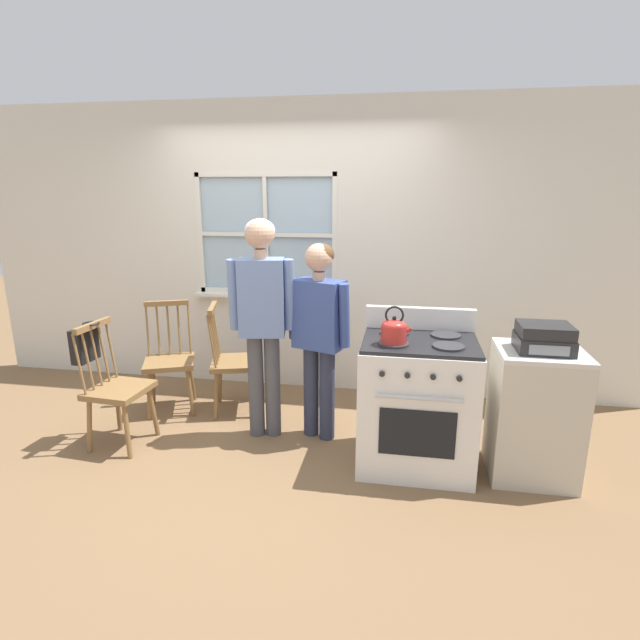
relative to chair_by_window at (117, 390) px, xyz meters
name	(u,v)px	position (x,y,z in m)	size (l,w,h in m)	color
ground_plane	(259,454)	(1.10, 0.01, -0.44)	(16.00, 16.00, 0.00)	brown
wall_back	(299,252)	(1.12, 1.41, 0.89)	(6.40, 0.16, 2.70)	silver
chair_by_window	(117,390)	(0.00, 0.00, 0.00)	(0.43, 0.45, 0.96)	olive
chair_near_wall	(169,362)	(0.10, 0.66, 0.00)	(0.54, 0.53, 0.96)	olive
chair_center_cluster	(233,363)	(0.66, 0.73, 0.00)	(0.50, 0.51, 0.96)	olive
person_elderly_left	(262,308)	(1.06, 0.34, 0.60)	(0.50, 0.27, 1.71)	#4C4C51
person_teen_center	(319,323)	(1.49, 0.38, 0.49)	(0.53, 0.32, 1.53)	#2D3347
stove	(417,402)	(2.24, 0.10, 0.03)	(0.79, 0.68, 1.08)	white
kettle	(394,330)	(2.06, -0.03, 0.58)	(0.21, 0.17, 0.25)	red
potted_plant	(259,285)	(0.74, 1.32, 0.59)	(0.13, 0.13, 0.28)	#42474C
handbag	(85,344)	(-0.23, 0.02, 0.35)	(0.20, 0.23, 0.31)	black
side_counter	(534,413)	(3.02, 0.10, 0.01)	(0.55, 0.50, 0.90)	beige
stereo	(544,338)	(3.02, 0.07, 0.54)	(0.34, 0.29, 0.18)	#232326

